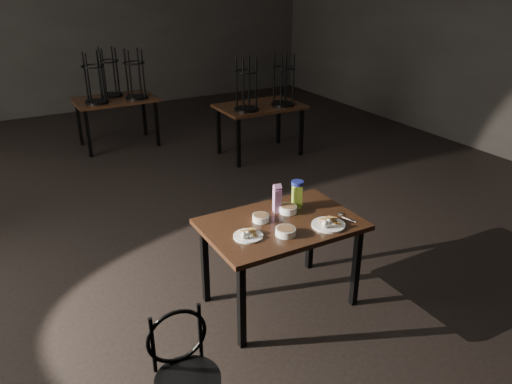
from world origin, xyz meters
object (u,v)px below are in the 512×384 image
bentwood_chair (184,366)px  juice_carton (277,199)px  water_bottle (297,194)px  main_table (281,231)px

bentwood_chair → juice_carton: bearing=41.6°
bentwood_chair → water_bottle: bearing=37.7°
main_table → bentwood_chair: 1.40m
main_table → juice_carton: 0.27m
water_bottle → main_table: bearing=-145.6°
juice_carton → bentwood_chair: size_ratio=0.30×
main_table → water_bottle: (0.26, 0.18, 0.19)m
main_table → bentwood_chair: (-1.14, -0.79, -0.20)m
water_bottle → bentwood_chair: size_ratio=0.28×
juice_carton → bentwood_chair: 1.60m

